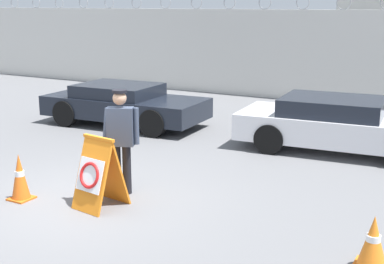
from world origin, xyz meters
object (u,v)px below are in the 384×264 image
Objects in this scene: barricade_sign at (98,173)px; traffic_cone_far at (20,177)px; parked_car_rear_sedan at (340,124)px; parked_car_front_coupe at (124,104)px; security_guard at (121,136)px; traffic_cone_mid at (373,242)px.

traffic_cone_far is (-1.39, -0.38, -0.19)m from barricade_sign.
parked_car_front_coupe is at bearing 177.17° from parked_car_rear_sedan.
parked_car_rear_sedan is (2.60, 4.67, -0.42)m from security_guard.
barricade_sign is 0.26× the size of parked_car_front_coupe.
security_guard is (-0.07, 0.73, 0.45)m from barricade_sign.
parked_car_rear_sedan reaches higher than parked_car_front_coupe.
parked_car_rear_sedan is at bearing -143.72° from security_guard.
traffic_cone_mid is 0.15× the size of parked_car_rear_sedan.
traffic_cone_mid is (4.41, -0.67, -0.70)m from security_guard.
security_guard is 5.53m from parked_car_front_coupe.
parked_car_front_coupe is at bearing -78.46° from security_guard.
parked_car_front_coupe is (-7.66, 5.11, 0.24)m from traffic_cone_mid.
parked_car_front_coupe is (-1.92, 5.55, 0.19)m from traffic_cone_far.
traffic_cone_mid is at bearing 9.07° from barricade_sign.
barricade_sign is at bearing -120.17° from parked_car_rear_sedan.
barricade_sign is 1.46m from traffic_cone_far.
barricade_sign is 1.69× the size of traffic_cone_mid.
parked_car_rear_sedan reaches higher than traffic_cone_mid.
parked_car_rear_sedan reaches higher than traffic_cone_far.
traffic_cone_mid is 0.16× the size of parked_car_front_coupe.
security_guard is at bearing 103.39° from barricade_sign.
traffic_cone_mid is at bearing 4.38° from traffic_cone_far.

